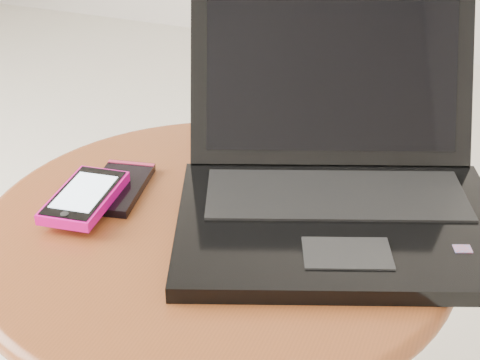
% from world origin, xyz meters
% --- Properties ---
extents(table, '(0.59, 0.59, 0.47)m').
position_xyz_m(table, '(0.10, -0.01, 0.37)').
color(table, '#5B3218').
rests_on(table, ground).
extents(laptop, '(0.49, 0.49, 0.23)m').
position_xyz_m(laptop, '(0.23, 0.07, 0.51)').
color(laptop, black).
rests_on(laptop, table).
extents(phone_black, '(0.09, 0.14, 0.01)m').
position_xyz_m(phone_black, '(-0.04, 0.01, 0.48)').
color(phone_black, black).
rests_on(phone_black, table).
extents(phone_pink, '(0.09, 0.14, 0.02)m').
position_xyz_m(phone_pink, '(-0.06, -0.05, 0.49)').
color(phone_pink, '#DA0884').
rests_on(phone_pink, phone_black).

